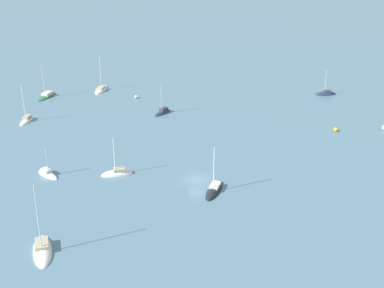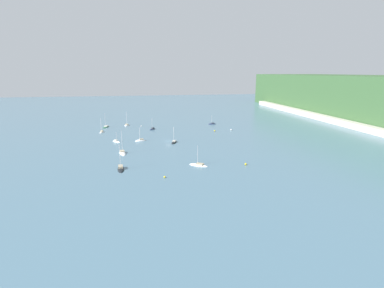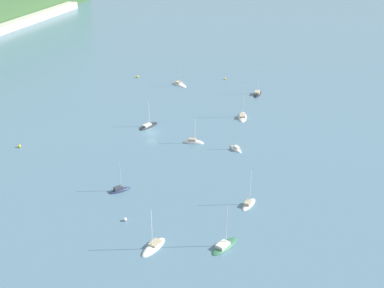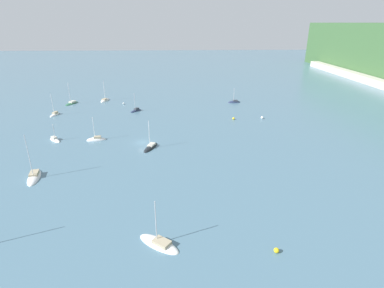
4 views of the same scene
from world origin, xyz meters
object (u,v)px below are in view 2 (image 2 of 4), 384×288
Objects in this scene: sailboat_1 at (152,129)px; sailboat_3 at (122,153)px; sailboat_4 at (102,132)px; mooring_buoy_1 at (231,130)px; sailboat_2 at (141,141)px; sailboat_7 at (116,142)px; mooring_buoy_2 at (141,126)px; sailboat_5 at (106,127)px; sailboat_9 at (212,124)px; mooring_buoy_0 at (215,131)px; sailboat_0 at (174,142)px; sailboat_10 at (199,165)px; mooring_buoy_4 at (246,164)px; sailboat_6 at (127,125)px; sailboat_8 at (121,169)px; mooring_buoy_3 at (165,177)px.

sailboat_1 is 54.34m from sailboat_3.
sailboat_4 reaches higher than mooring_buoy_1.
sailboat_2 is 34.10m from sailboat_4.
sailboat_2 is at bearing 49.59° from sailboat_4.
sailboat_7 reaches higher than mooring_buoy_2.
sailboat_4 reaches higher than sailboat_1.
sailboat_5 is at bearing -75.06° from sailboat_1.
sailboat_4 reaches higher than sailboat_9.
mooring_buoy_2 is at bearing -118.63° from mooring_buoy_0.
sailboat_7 is 42.46m from mooring_buoy_2.
sailboat_3 reaches higher than sailboat_7.
sailboat_1 is 1.36× the size of sailboat_7.
sailboat_0 reaches higher than sailboat_1.
sailboat_5 is at bearing -123.13° from sailboat_0.
sailboat_10 reaches higher than sailboat_9.
sailboat_0 is 1.50× the size of sailboat_7.
sailboat_1 is 82.94m from mooring_buoy_4.
sailboat_6 is at bearing 131.18° from sailboat_5.
mooring_buoy_0 is at bearing 151.83° from sailboat_0.
sailboat_8 is 15.33× the size of mooring_buoy_3.
sailboat_6 reaches higher than sailboat_4.
sailboat_6 is 10.50× the size of mooring_buoy_1.
sailboat_9 is 8.65× the size of mooring_buoy_0.
mooring_buoy_3 is at bearing 11.07° from sailboat_3.
sailboat_6 reaches higher than sailboat_0.
sailboat_5 is (-42.71, -20.79, 0.03)m from sailboat_2.
sailboat_9 is (1.14, 68.20, -0.04)m from sailboat_5.
sailboat_2 is 0.92× the size of sailboat_4.
sailboat_1 is 9.62× the size of mooring_buoy_0.
mooring_buoy_0 is at bearing -87.39° from mooring_buoy_1.
sailboat_5 is 102.05m from mooring_buoy_3.
sailboat_10 is at bearing 38.68° from sailboat_3.
sailboat_1 is at bearing -43.46° from sailboat_10.
mooring_buoy_1 is at bearing -168.93° from sailboat_2.
sailboat_7 is 44.46m from sailboat_8.
sailboat_4 is at bearing -160.76° from mooring_buoy_3.
sailboat_4 is at bearing 158.89° from sailboat_6.
sailboat_9 is (-15.19, 69.02, -0.06)m from sailboat_4.
mooring_buoy_4 is (88.67, -9.41, 0.31)m from sailboat_9.
sailboat_4 is 71.69m from sailboat_8.
sailboat_0 is 38.60m from sailboat_10.
sailboat_3 reaches higher than sailboat_2.
sailboat_10 is at bearing -19.72° from mooring_buoy_0.
sailboat_9 is (-41.57, 47.40, -0.01)m from sailboat_2.
mooring_buoy_2 is at bearing -114.24° from sailboat_6.
sailboat_9 is 24.09m from mooring_buoy_0.
sailboat_9 is at bearing 143.51° from sailboat_8.
mooring_buoy_1 is at bearing -103.69° from sailboat_6.
sailboat_7 is at bearing -178.31° from sailboat_8.
mooring_buoy_1 reaches higher than mooring_buoy_0.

